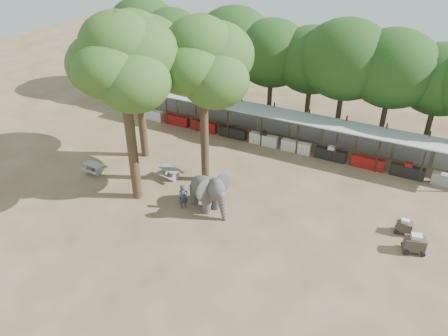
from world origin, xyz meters
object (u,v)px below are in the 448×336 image
at_px(picnic_table_far, 170,172).
at_px(yard_tree_back, 202,61).
at_px(elephant, 209,191).
at_px(handler, 183,197).
at_px(yard_tree_left, 135,51).
at_px(yard_tree_center, 122,61).
at_px(picnic_table_near, 94,167).
at_px(cart_front, 415,243).
at_px(cart_back, 404,226).

bearing_deg(picnic_table_far, yard_tree_back, 38.93).
xyz_separation_m(elephant, handler, (-1.48, -0.71, -0.48)).
relative_size(yard_tree_left, handler, 6.55).
bearing_deg(yard_tree_center, picnic_table_near, 169.17).
height_order(handler, cart_front, handler).
relative_size(elephant, cart_front, 2.54).
relative_size(yard_tree_left, yard_tree_back, 0.97).
xyz_separation_m(yard_tree_back, cart_back, (13.61, -0.09, -8.06)).
bearing_deg(cart_front, elephant, 172.77).
distance_m(handler, picnic_table_far, 3.90).
bearing_deg(elephant, picnic_table_near, -155.41).
xyz_separation_m(handler, picnic_table_far, (-2.79, 2.70, -0.33)).
xyz_separation_m(yard_tree_left, yard_tree_back, (6.00, -1.00, 0.34)).
relative_size(handler, cart_back, 1.67).
bearing_deg(elephant, picnic_table_far, 179.75).
relative_size(yard_tree_left, cart_back, 10.94).
bearing_deg(yard_tree_center, yard_tree_left, 120.96).
bearing_deg(cart_front, picnic_table_far, 164.04).
relative_size(yard_tree_left, picnic_table_near, 7.02).
height_order(yard_tree_back, picnic_table_near, yard_tree_back).
bearing_deg(picnic_table_near, yard_tree_left, 72.53).
distance_m(yard_tree_left, picnic_table_near, 8.88).
distance_m(elephant, picnic_table_far, 4.78).
distance_m(yard_tree_left, picnic_table_far, 8.83).
relative_size(yard_tree_center, cart_front, 8.64).
bearing_deg(yard_tree_back, yard_tree_left, 170.54).
relative_size(yard_tree_back, cart_front, 8.15).
height_order(yard_tree_back, picnic_table_far, yard_tree_back).
bearing_deg(yard_tree_left, handler, -36.56).
bearing_deg(picnic_table_far, cart_back, 15.18).
distance_m(yard_tree_center, elephant, 9.39).
bearing_deg(picnic_table_near, cart_front, 7.16).
bearing_deg(yard_tree_center, picnic_table_far, 74.82).
relative_size(yard_tree_back, picnic_table_far, 6.28).
distance_m(yard_tree_center, handler, 9.09).
relative_size(handler, picnic_table_near, 1.07).
xyz_separation_m(yard_tree_center, yard_tree_back, (3.00, 4.00, -0.67)).
height_order(yard_tree_center, cart_back, yard_tree_center).
bearing_deg(cart_back, elephant, -166.44).
bearing_deg(picnic_table_far, elephant, -13.72).
relative_size(yard_tree_left, yard_tree_center, 0.92).
relative_size(picnic_table_near, picnic_table_far, 0.87).
xyz_separation_m(yard_tree_back, handler, (0.56, -3.87, -7.70)).
bearing_deg(cart_front, yard_tree_left, 158.24).
bearing_deg(handler, yard_tree_center, 132.53).
bearing_deg(yard_tree_back, picnic_table_far, -152.37).
distance_m(yard_tree_back, cart_front, 16.49).
xyz_separation_m(yard_tree_left, picnic_table_far, (3.77, -2.17, -7.69)).
bearing_deg(picnic_table_far, yard_tree_left, 161.40).
relative_size(yard_tree_back, cart_back, 11.27).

